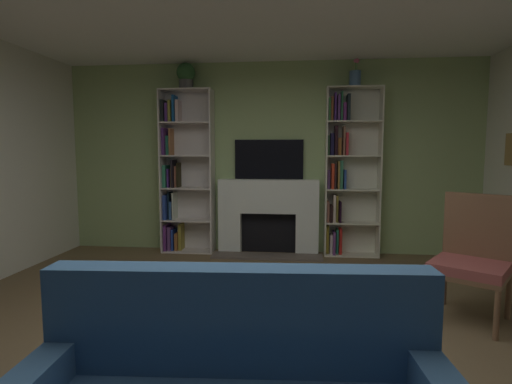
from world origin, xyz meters
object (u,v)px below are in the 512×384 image
Objects in this scene: tv at (269,159)px; bookshelf_right at (345,172)px; potted_plant at (186,75)px; armchair at (472,256)px; bookshelf_left at (182,175)px; vase_with_flowers at (355,77)px; coffee_table at (255,342)px; fireplace at (268,214)px.

bookshelf_right reaches higher than tv.
potted_plant reaches higher than armchair.
bookshelf_left reaches higher than tv.
armchair is at bearing -47.93° from tv.
tv is at bearing 132.07° from armchair.
coffee_table is (-0.97, -3.33, -2.06)m from vase_with_flowers.
vase_with_flowers is at bearing 110.79° from armchair.
potted_plant is 0.98× the size of vase_with_flowers.
coffee_table is at bearing -67.14° from bookshelf_left.
potted_plant is 0.34× the size of armchair.
armchair is at bearing -32.79° from bookshelf_left.
potted_plant is 2.29m from vase_with_flowers.
bookshelf_right is at bearing 0.35° from bookshelf_left.
fireplace is 1.36m from bookshelf_left.
vase_with_flowers is at bearing -1.64° from fireplace.
tv is at bearing 3.70° from bookshelf_left.
tv is 0.42× the size of bookshelf_left.
vase_with_flowers is 0.51× the size of coffee_table.
bookshelf_left is at bearing 147.21° from armchair.
vase_with_flowers reaches higher than coffee_table.
potted_plant is (0.10, -0.04, 1.38)m from bookshelf_left.
bookshelf_left is 2.30m from bookshelf_right.
armchair reaches higher than coffee_table.
potted_plant reaches higher than bookshelf_left.
fireplace reaches higher than coffee_table.
bookshelf_right is 1.26m from vase_with_flowers.
bookshelf_left is 6.27× the size of vase_with_flowers.
fireplace is at bearing -178.95° from bookshelf_right.
vase_with_flowers is at bearing -28.86° from bookshelf_right.
potted_plant is (-1.15, -0.03, 1.93)m from fireplace.
potted_plant is 4.12m from armchair.
bookshelf_right is 6.37× the size of potted_plant.
coffee_table is (1.32, -3.33, -2.14)m from potted_plant.
bookshelf_left reaches higher than fireplace.
coffee_table is (-1.72, -1.34, -0.19)m from armchair.
potted_plant is (-1.15, -0.12, 1.16)m from tv.
vase_with_flowers is at bearing 73.77° from coffee_table.
tv is at bearing 174.08° from vase_with_flowers.
vase_with_flowers is at bearing 0.03° from potted_plant.
vase_with_flowers reaches higher than bookshelf_right.
bookshelf_right reaches higher than coffee_table.
potted_plant is at bearing -178.61° from bookshelf_right.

